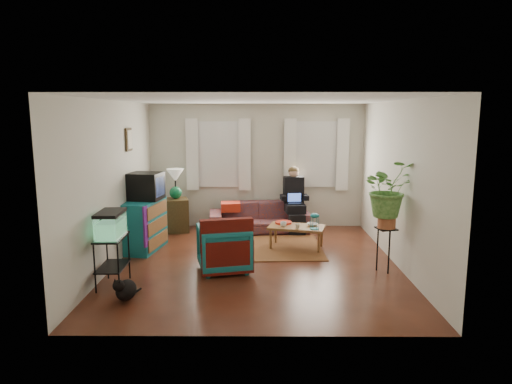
{
  "coord_description": "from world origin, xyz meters",
  "views": [
    {
      "loc": [
        0.05,
        -7.12,
        2.38
      ],
      "look_at": [
        0.0,
        0.4,
        1.1
      ],
      "focal_mm": 32.0,
      "sensor_mm": 36.0,
      "label": 1
    }
  ],
  "objects_px": {
    "sofa": "(259,212)",
    "aquarium_stand": "(113,261)",
    "side_table": "(176,215)",
    "plant_stand": "(385,250)",
    "coffee_table": "(296,237)",
    "dresser": "(144,225)",
    "armchair": "(224,246)"
  },
  "relations": [
    {
      "from": "aquarium_stand",
      "to": "coffee_table",
      "type": "bearing_deg",
      "value": 32.67
    },
    {
      "from": "side_table",
      "to": "armchair",
      "type": "relative_size",
      "value": 0.88
    },
    {
      "from": "sofa",
      "to": "side_table",
      "type": "bearing_deg",
      "value": 175.49
    },
    {
      "from": "sofa",
      "to": "plant_stand",
      "type": "xyz_separation_m",
      "value": [
        1.93,
        -2.44,
        -0.05
      ]
    },
    {
      "from": "armchair",
      "to": "plant_stand",
      "type": "distance_m",
      "value": 2.47
    },
    {
      "from": "plant_stand",
      "to": "sofa",
      "type": "bearing_deg",
      "value": 128.31
    },
    {
      "from": "sofa",
      "to": "armchair",
      "type": "height_order",
      "value": "sofa"
    },
    {
      "from": "dresser",
      "to": "armchair",
      "type": "relative_size",
      "value": 1.28
    },
    {
      "from": "side_table",
      "to": "armchair",
      "type": "height_order",
      "value": "armchair"
    },
    {
      "from": "coffee_table",
      "to": "aquarium_stand",
      "type": "bearing_deg",
      "value": -131.35
    },
    {
      "from": "sofa",
      "to": "aquarium_stand",
      "type": "height_order",
      "value": "sofa"
    },
    {
      "from": "sofa",
      "to": "aquarium_stand",
      "type": "relative_size",
      "value": 2.86
    },
    {
      "from": "armchair",
      "to": "plant_stand",
      "type": "height_order",
      "value": "armchair"
    },
    {
      "from": "aquarium_stand",
      "to": "side_table",
      "type": "bearing_deg",
      "value": 81.93
    },
    {
      "from": "dresser",
      "to": "plant_stand",
      "type": "height_order",
      "value": "dresser"
    },
    {
      "from": "side_table",
      "to": "plant_stand",
      "type": "distance_m",
      "value": 4.36
    },
    {
      "from": "sofa",
      "to": "dresser",
      "type": "distance_m",
      "value": 2.43
    },
    {
      "from": "plant_stand",
      "to": "aquarium_stand",
      "type": "bearing_deg",
      "value": -171.16
    },
    {
      "from": "side_table",
      "to": "plant_stand",
      "type": "xyz_separation_m",
      "value": [
        3.63,
        -2.42,
        0.0
      ]
    },
    {
      "from": "side_table",
      "to": "aquarium_stand",
      "type": "bearing_deg",
      "value": -96.58
    },
    {
      "from": "dresser",
      "to": "coffee_table",
      "type": "relative_size",
      "value": 1.01
    },
    {
      "from": "side_table",
      "to": "coffee_table",
      "type": "distance_m",
      "value": 2.66
    },
    {
      "from": "sofa",
      "to": "armchair",
      "type": "relative_size",
      "value": 2.6
    },
    {
      "from": "sofa",
      "to": "side_table",
      "type": "height_order",
      "value": "sofa"
    },
    {
      "from": "sofa",
      "to": "plant_stand",
      "type": "bearing_deg",
      "value": -57.11
    },
    {
      "from": "aquarium_stand",
      "to": "plant_stand",
      "type": "distance_m",
      "value": 4.03
    },
    {
      "from": "dresser",
      "to": "aquarium_stand",
      "type": "bearing_deg",
      "value": -81.05
    },
    {
      "from": "sofa",
      "to": "aquarium_stand",
      "type": "bearing_deg",
      "value": -129.21
    },
    {
      "from": "dresser",
      "to": "armchair",
      "type": "height_order",
      "value": "dresser"
    },
    {
      "from": "dresser",
      "to": "coffee_table",
      "type": "xyz_separation_m",
      "value": [
        2.72,
        0.11,
        -0.24
      ]
    },
    {
      "from": "coffee_table",
      "to": "plant_stand",
      "type": "height_order",
      "value": "plant_stand"
    },
    {
      "from": "dresser",
      "to": "aquarium_stand",
      "type": "relative_size",
      "value": 1.41
    }
  ]
}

